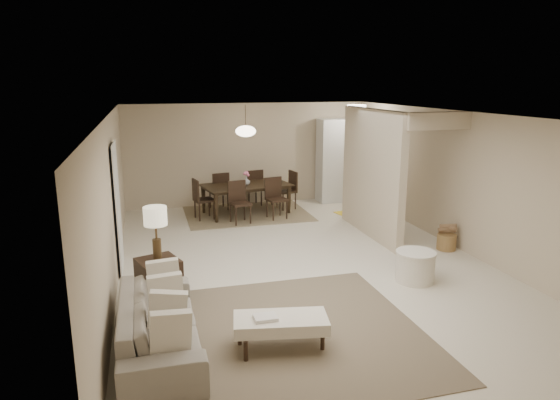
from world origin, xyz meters
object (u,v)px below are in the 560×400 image
object	(u,v)px
round_pouf	(415,267)
wicker_basket	(446,242)
sofa	(159,325)
ottoman_bench	(281,323)
pantry_cabinet	(341,160)
dining_table	(247,199)
side_table	(159,279)

from	to	relation	value
round_pouf	wicker_basket	world-z (taller)	round_pouf
sofa	ottoman_bench	distance (m)	1.38
pantry_cabinet	wicker_basket	bearing A→B (deg)	-84.49
round_pouf	wicker_basket	size ratio (longest dim) A/B	1.77
round_pouf	wicker_basket	bearing A→B (deg)	41.48
wicker_basket	dining_table	distance (m)	4.59
sofa	dining_table	world-z (taller)	dining_table
side_table	wicker_basket	bearing A→B (deg)	8.70
pantry_cabinet	wicker_basket	distance (m)	4.27
ottoman_bench	dining_table	world-z (taller)	dining_table
side_table	wicker_basket	xyz separation A→B (m)	(5.15, 0.79, -0.15)
sofa	round_pouf	distance (m)	4.02
ottoman_bench	round_pouf	world-z (taller)	round_pouf
pantry_cabinet	ottoman_bench	world-z (taller)	pantry_cabinet
side_table	dining_table	size ratio (longest dim) A/B	0.30
sofa	ottoman_bench	bearing A→B (deg)	-102.60
pantry_cabinet	ottoman_bench	bearing A→B (deg)	-117.29
side_table	dining_table	xyz separation A→B (m)	(2.14, 4.25, 0.05)
side_table	dining_table	distance (m)	4.76
ottoman_bench	dining_table	size ratio (longest dim) A/B	0.58
ottoman_bench	round_pouf	size ratio (longest dim) A/B	1.88
ottoman_bench	side_table	size ratio (longest dim) A/B	1.95
wicker_basket	dining_table	world-z (taller)	dining_table
sofa	ottoman_bench	xyz separation A→B (m)	(1.35, -0.30, -0.01)
side_table	pantry_cabinet	bearing A→B (deg)	46.11
sofa	ottoman_bench	world-z (taller)	sofa
pantry_cabinet	sofa	xyz separation A→B (m)	(-4.80, -6.39, -0.73)
pantry_cabinet	round_pouf	xyz separation A→B (m)	(-0.93, -5.32, -0.81)
pantry_cabinet	dining_table	bearing A→B (deg)	-165.26
ottoman_bench	wicker_basket	size ratio (longest dim) A/B	3.33
ottoman_bench	side_table	world-z (taller)	side_table
side_table	dining_table	world-z (taller)	dining_table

